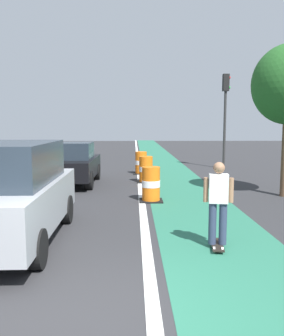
{
  "coord_description": "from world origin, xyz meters",
  "views": [
    {
      "loc": [
        0.66,
        -4.33,
        2.39
      ],
      "look_at": [
        0.89,
        6.47,
        1.1
      ],
      "focal_mm": 38.68,
      "sensor_mm": 36.0,
      "label": 1
    }
  ],
  "objects_px": {
    "parked_suv_nearest": "(12,192)",
    "traffic_barrel_mid": "(146,170)",
    "skateboarder_on_lane": "(218,202)",
    "parked_sedan_second": "(72,164)",
    "traffic_barrel_front": "(151,185)",
    "traffic_barrel_back": "(141,163)",
    "traffic_light_corner": "(225,104)"
  },
  "relations": [
    {
      "from": "parked_sedan_second",
      "to": "traffic_barrel_mid",
      "type": "xyz_separation_m",
      "value": [
        2.98,
        0.45,
        -0.3
      ]
    },
    {
      "from": "traffic_barrel_mid",
      "to": "traffic_light_corner",
      "type": "height_order",
      "value": "traffic_light_corner"
    },
    {
      "from": "parked_suv_nearest",
      "to": "traffic_light_corner",
      "type": "relative_size",
      "value": 0.91
    },
    {
      "from": "parked_sedan_second",
      "to": "traffic_barrel_front",
      "type": "bearing_deg",
      "value": -47.75
    },
    {
      "from": "parked_suv_nearest",
      "to": "parked_sedan_second",
      "type": "bearing_deg",
      "value": 90.07
    },
    {
      "from": "parked_suv_nearest",
      "to": "traffic_barrel_front",
      "type": "height_order",
      "value": "parked_suv_nearest"
    },
    {
      "from": "parked_sedan_second",
      "to": "traffic_barrel_back",
      "type": "xyz_separation_m",
      "value": [
        2.83,
        3.07,
        -0.3
      ]
    },
    {
      "from": "traffic_barrel_front",
      "to": "traffic_barrel_mid",
      "type": "relative_size",
      "value": 1.0
    },
    {
      "from": "traffic_barrel_front",
      "to": "parked_suv_nearest",
      "type": "bearing_deg",
      "value": -127.58
    },
    {
      "from": "traffic_barrel_back",
      "to": "traffic_barrel_front",
      "type": "bearing_deg",
      "value": -88.29
    },
    {
      "from": "parked_sedan_second",
      "to": "traffic_light_corner",
      "type": "height_order",
      "value": "traffic_light_corner"
    },
    {
      "from": "parked_suv_nearest",
      "to": "traffic_barrel_front",
      "type": "bearing_deg",
      "value": 52.42
    },
    {
      "from": "skateboarder_on_lane",
      "to": "parked_suv_nearest",
      "type": "bearing_deg",
      "value": 173.59
    },
    {
      "from": "traffic_barrel_mid",
      "to": "traffic_light_corner",
      "type": "xyz_separation_m",
      "value": [
        4.46,
        4.8,
        2.97
      ]
    },
    {
      "from": "traffic_light_corner",
      "to": "parked_sedan_second",
      "type": "bearing_deg",
      "value": -144.78
    },
    {
      "from": "traffic_barrel_front",
      "to": "traffic_light_corner",
      "type": "bearing_deg",
      "value": 62.71
    },
    {
      "from": "skateboarder_on_lane",
      "to": "traffic_light_corner",
      "type": "distance_m",
      "value": 13.61
    },
    {
      "from": "parked_sedan_second",
      "to": "traffic_barrel_mid",
      "type": "height_order",
      "value": "parked_sedan_second"
    },
    {
      "from": "skateboarder_on_lane",
      "to": "traffic_barrel_front",
      "type": "relative_size",
      "value": 1.55
    },
    {
      "from": "parked_suv_nearest",
      "to": "parked_sedan_second",
      "type": "height_order",
      "value": "parked_suv_nearest"
    },
    {
      "from": "skateboarder_on_lane",
      "to": "parked_suv_nearest",
      "type": "distance_m",
      "value": 4.13
    },
    {
      "from": "traffic_barrel_front",
      "to": "traffic_barrel_mid",
      "type": "distance_m",
      "value": 3.77
    },
    {
      "from": "parked_sedan_second",
      "to": "traffic_barrel_front",
      "type": "height_order",
      "value": "parked_sedan_second"
    },
    {
      "from": "parked_suv_nearest",
      "to": "traffic_barrel_mid",
      "type": "relative_size",
      "value": 4.24
    },
    {
      "from": "skateboarder_on_lane",
      "to": "traffic_barrel_mid",
      "type": "height_order",
      "value": "skateboarder_on_lane"
    },
    {
      "from": "parked_suv_nearest",
      "to": "traffic_barrel_back",
      "type": "relative_size",
      "value": 4.24
    },
    {
      "from": "traffic_barrel_mid",
      "to": "traffic_barrel_back",
      "type": "distance_m",
      "value": 2.62
    },
    {
      "from": "parked_suv_nearest",
      "to": "skateboarder_on_lane",
      "type": "bearing_deg",
      "value": -6.41
    },
    {
      "from": "parked_suv_nearest",
      "to": "traffic_barrel_mid",
      "type": "distance_m",
      "value": 8.25
    },
    {
      "from": "parked_suv_nearest",
      "to": "traffic_barrel_mid",
      "type": "bearing_deg",
      "value": 68.86
    },
    {
      "from": "skateboarder_on_lane",
      "to": "traffic_barrel_mid",
      "type": "bearing_deg",
      "value": 97.9
    },
    {
      "from": "traffic_barrel_mid",
      "to": "traffic_barrel_back",
      "type": "relative_size",
      "value": 1.0
    }
  ]
}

